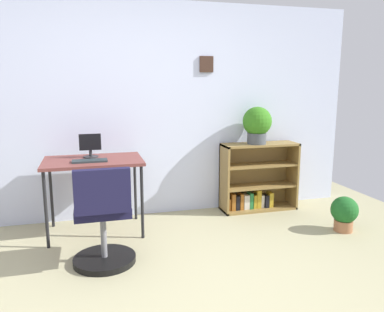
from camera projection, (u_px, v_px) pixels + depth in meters
name	position (u px, v px, depth m)	size (l,w,h in m)	color
wall_back	(130.00, 111.00, 4.18)	(5.20, 0.12, 2.36)	silver
desk	(93.00, 166.00, 3.73)	(0.95, 0.63, 0.75)	brown
monitor	(90.00, 146.00, 3.80)	(0.21, 0.15, 0.24)	#262628
keyboard	(90.00, 161.00, 3.61)	(0.33, 0.14, 0.02)	#263032
office_chair	(103.00, 223.00, 3.08)	(0.52, 0.55, 0.86)	black
bookshelf_low	(256.00, 179.00, 4.53)	(0.90, 0.30, 0.80)	olive
potted_plant_on_shelf	(257.00, 124.00, 4.34)	(0.33, 0.33, 0.43)	#474C51
potted_plant_floor	(344.00, 212.00, 3.85)	(0.27, 0.27, 0.36)	#9E6642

